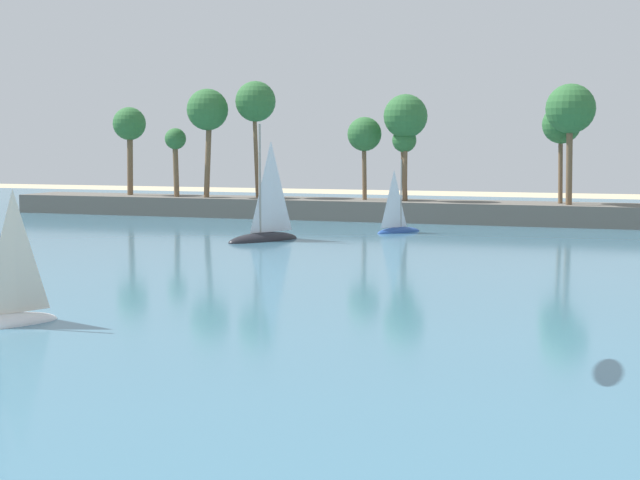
{
  "coord_description": "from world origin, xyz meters",
  "views": [
    {
      "loc": [
        8.53,
        -4.49,
        6.75
      ],
      "look_at": [
        2.56,
        12.56,
        4.93
      ],
      "focal_mm": 53.9,
      "sensor_mm": 36.0,
      "label": 1
    }
  ],
  "objects": [
    {
      "name": "sailboat_toward_headland",
      "position": [
        -16.87,
        56.49,
        0.84
      ],
      "size": [
        4.37,
        6.07,
        8.6
      ],
      "color": "black",
      "rests_on": "sea"
    },
    {
      "name": "sailboat_near_shore",
      "position": [
        -9.77,
        65.52,
        0.59
      ],
      "size": [
        3.29,
        4.05,
        5.89
      ],
      "color": "#234793",
      "rests_on": "sea"
    },
    {
      "name": "palm_headland",
      "position": [
        0.78,
        76.54,
        3.94
      ],
      "size": [
        99.61,
        6.33,
        12.88
      ],
      "color": "#605B54",
      "rests_on": "ground"
    },
    {
      "name": "sea",
      "position": [
        0.0,
        61.45,
        0.03
      ],
      "size": [
        220.0,
        110.34,
        0.06
      ],
      "primitive_type": "cube",
      "color": "teal",
      "rests_on": "ground"
    },
    {
      "name": "sailboat_mid_bay",
      "position": [
        -13.97,
        24.64,
        0.63
      ],
      "size": [
        3.11,
        4.45,
        6.28
      ],
      "color": "white",
      "rests_on": "sea"
    }
  ]
}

